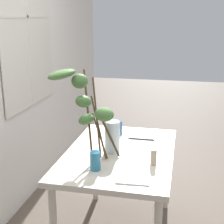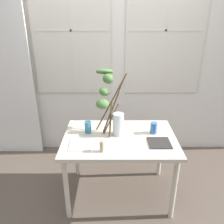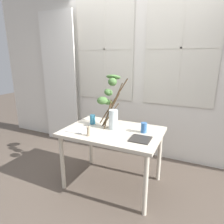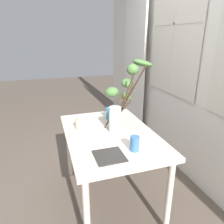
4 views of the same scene
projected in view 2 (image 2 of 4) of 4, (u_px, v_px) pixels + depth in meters
The scene contains 10 objects.
ground at pixel (119, 193), 2.65m from camera, with size 14.00×14.00×0.00m, color brown.
back_wall_with_windows at pixel (118, 45), 3.00m from camera, with size 5.75×0.14×3.05m.
curtain_sheer_side at pixel (4, 74), 2.99m from camera, with size 0.72×0.03×2.36m, color white.
dining_table at pixel (119, 144), 2.39m from camera, with size 1.16×0.79×0.75m.
vase_with_branches at pixel (109, 100), 2.38m from camera, with size 0.37×0.53×0.66m.
drinking_glass_blue_left at pixel (88, 127), 2.42m from camera, with size 0.07×0.07×0.13m, color teal.
drinking_glass_blue_right at pixel (153, 128), 2.41m from camera, with size 0.07×0.07×0.12m, color #386BAD.
plate_square_left at pixel (80, 145), 2.20m from camera, with size 0.21×0.21×0.01m, color white.
plate_square_right at pixel (159, 143), 2.24m from camera, with size 0.22×0.22×0.01m, color #2D2B28.
pillar_candle at pixel (102, 146), 2.09m from camera, with size 0.04×0.04×0.12m.
Camera 2 is at (-0.08, -2.06, 1.92)m, focal length 36.52 mm.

